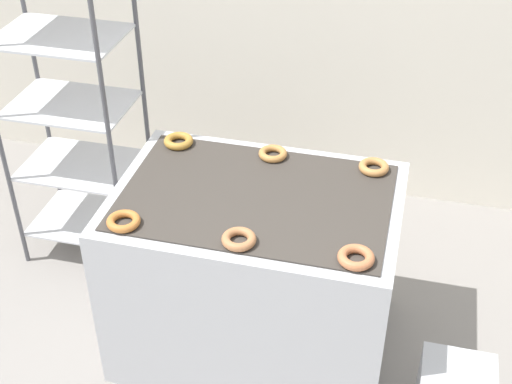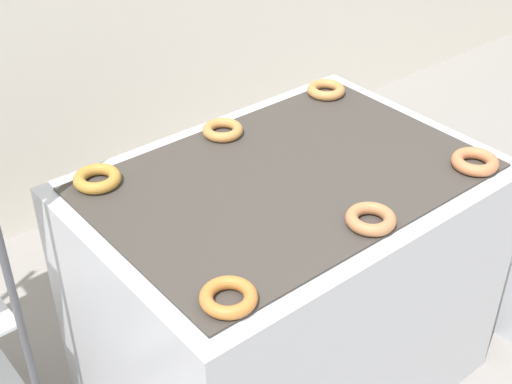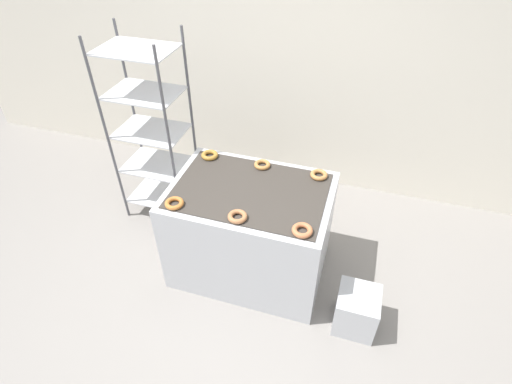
{
  "view_description": "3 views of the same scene",
  "coord_description": "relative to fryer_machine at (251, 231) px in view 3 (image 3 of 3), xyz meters",
  "views": [
    {
      "loc": [
        0.6,
        -1.71,
        2.65
      ],
      "look_at": [
        0.0,
        0.68,
        0.89
      ],
      "focal_mm": 50.0,
      "sensor_mm": 36.0,
      "label": 1
    },
    {
      "loc": [
        -1.2,
        -0.63,
        2.02
      ],
      "look_at": [
        0.0,
        0.83,
        0.73
      ],
      "focal_mm": 50.0,
      "sensor_mm": 36.0,
      "label": 2
    },
    {
      "loc": [
        0.73,
        -1.53,
        2.78
      ],
      "look_at": [
        0.0,
        0.83,
        0.73
      ],
      "focal_mm": 28.0,
      "sensor_mm": 36.0,
      "label": 3
    }
  ],
  "objects": [
    {
      "name": "ground_plane",
      "position": [
        -0.0,
        -0.68,
        -0.43
      ],
      "size": [
        14.0,
        14.0,
        0.0
      ],
      "primitive_type": "plane",
      "color": "gray"
    },
    {
      "name": "wall_back",
      "position": [
        -0.0,
        1.44,
        0.97
      ],
      "size": [
        8.0,
        0.05,
        2.8
      ],
      "color": "silver",
      "rests_on": "ground_plane"
    },
    {
      "name": "fryer_machine",
      "position": [
        0.0,
        0.0,
        0.0
      ],
      "size": [
        1.24,
        0.87,
        0.87
      ],
      "color": "#B7BABF",
      "rests_on": "ground_plane"
    },
    {
      "name": "baking_rack_cart",
      "position": [
        -1.09,
        0.48,
        0.48
      ],
      "size": [
        0.63,
        0.47,
        1.8
      ],
      "color": "#4C4C51",
      "rests_on": "ground_plane"
    },
    {
      "name": "glaze_bin",
      "position": [
        0.94,
        -0.32,
        -0.26
      ],
      "size": [
        0.31,
        0.31,
        0.35
      ],
      "color": "#B7BABF",
      "rests_on": "ground_plane"
    },
    {
      "name": "donut_near_left",
      "position": [
        -0.47,
        -0.32,
        0.45
      ],
      "size": [
        0.14,
        0.14,
        0.03
      ],
      "primitive_type": "torus",
      "color": "#B66C2F",
      "rests_on": "fryer_machine"
    },
    {
      "name": "donut_near_center",
      "position": [
        0.01,
        -0.32,
        0.45
      ],
      "size": [
        0.14,
        0.14,
        0.04
      ],
      "primitive_type": "torus",
      "color": "#A66C43",
      "rests_on": "fryer_machine"
    },
    {
      "name": "donut_near_right",
      "position": [
        0.47,
        -0.32,
        0.45
      ],
      "size": [
        0.14,
        0.14,
        0.04
      ],
      "primitive_type": "torus",
      "color": "#B46A42",
      "rests_on": "fryer_machine"
    },
    {
      "name": "donut_far_left",
      "position": [
        -0.46,
        0.32,
        0.45
      ],
      "size": [
        0.14,
        0.14,
        0.04
      ],
      "primitive_type": "torus",
      "color": "#A8772E",
      "rests_on": "fryer_machine"
    },
    {
      "name": "donut_far_center",
      "position": [
        0.0,
        0.32,
        0.45
      ],
      "size": [
        0.13,
        0.13,
        0.03
      ],
      "primitive_type": "torus",
      "color": "#B0773D",
      "rests_on": "fryer_machine"
    },
    {
      "name": "donut_far_right",
      "position": [
        0.46,
        0.32,
        0.45
      ],
      "size": [
        0.14,
        0.14,
        0.03
      ],
      "primitive_type": "torus",
      "color": "#B27841",
      "rests_on": "fryer_machine"
    }
  ]
}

